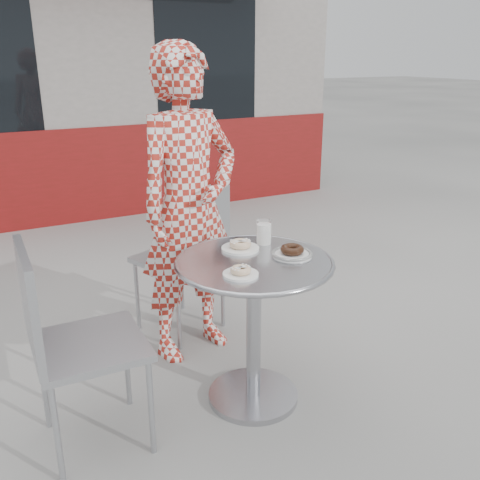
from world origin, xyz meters
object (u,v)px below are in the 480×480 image
plate_far (240,246)px  plate_near (241,272)px  seated_person (189,207)px  plate_checker (292,253)px  milk_cup (264,233)px  bistro_table (254,296)px  chair_left (91,385)px  chair_far (182,287)px

plate_far → plate_near: (-0.15, -0.29, -0.00)m
seated_person → plate_checker: 0.73m
plate_checker → milk_cup: (-0.03, 0.22, 0.04)m
bistro_table → seated_person: size_ratio=0.44×
bistro_table → seated_person: (-0.07, 0.64, 0.31)m
plate_far → milk_cup: milk_cup is taller
chair_left → milk_cup: 1.12m
milk_cup → seated_person: bearing=116.8°
chair_left → plate_far: size_ratio=5.15×
chair_far → plate_checker: chair_far is taller
chair_left → plate_near: 0.86m
plate_near → milk_cup: bearing=46.2°
bistro_table → plate_checker: bearing=-9.4°
plate_checker → plate_far: bearing=133.5°
plate_near → plate_checker: plate_checker is taller
chair_left → plate_near: bearing=-104.9°
chair_left → plate_far: 0.97m
plate_checker → milk_cup: bearing=99.1°
plate_near → chair_far: bearing=84.2°
seated_person → milk_cup: bearing=-76.9°
bistro_table → chair_left: bearing=175.8°
chair_left → chair_far: bearing=-42.1°
chair_far → plate_far: chair_far is taller
bistro_table → plate_far: 0.27m
seated_person → milk_cup: size_ratio=13.91×
seated_person → plate_far: bearing=-94.2°
plate_far → chair_left: bearing=-172.9°
bistro_table → chair_left: (-0.82, 0.06, -0.29)m
bistro_table → chair_far: size_ratio=0.81×
chair_left → milk_cup: chair_left is taller
chair_far → seated_person: seated_person is taller
plate_far → plate_near: 0.33m
plate_checker → bistro_table: bearing=170.6°
chair_left → plate_far: chair_left is taller
plate_far → seated_person: bearing=99.5°
plate_near → plate_checker: bearing=16.3°
chair_far → milk_cup: (0.20, -0.70, 0.55)m
chair_left → plate_far: bearing=-81.8°
plate_checker → milk_cup: milk_cup is taller
seated_person → plate_near: size_ratio=11.05×
chair_far → milk_cup: size_ratio=7.49×
plate_far → milk_cup: bearing=8.4°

